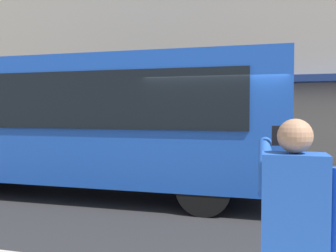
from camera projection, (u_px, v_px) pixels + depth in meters
The scene contains 4 objects.
ground_plane at pixel (219, 204), 7.27m from camera, with size 60.00×60.00×0.00m, color #232326.
building_facade_far at pixel (242, 3), 13.56m from camera, with size 28.00×1.55×12.00m.
red_bus at pixel (82, 120), 8.22m from camera, with size 9.05×2.54×3.08m.
pedestrian_photographer at pixel (294, 229), 2.28m from camera, with size 0.53×0.52×1.70m.
Camera 1 is at (-0.86, 7.21, 1.90)m, focal length 38.18 mm.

